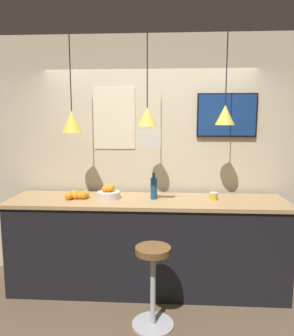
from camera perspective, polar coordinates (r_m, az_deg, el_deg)
name	(u,v)px	position (r m, az deg, el deg)	size (l,w,h in m)	color
ground_plane	(142,328)	(3.38, -0.86, -26.04)	(14.00, 14.00, 0.00)	brown
back_wall	(149,157)	(4.01, 0.41, 1.84)	(8.00, 0.06, 2.90)	beige
service_counter	(147,244)	(3.79, 0.00, -13.11)	(3.05, 0.71, 1.04)	black
bar_stool	(153,276)	(3.16, 1.05, -18.24)	(0.39, 0.39, 0.77)	#B7B7BC
fruit_bowl	(108,193)	(3.69, -6.73, -4.38)	(0.26, 0.26, 0.16)	beige
orange_pile	(78,195)	(3.74, -11.93, -4.60)	(0.25, 0.19, 0.09)	orange
juice_bottle	(154,188)	(3.62, 1.20, -3.46)	(0.07, 0.07, 0.30)	navy
spread_jar	(214,196)	(3.67, 11.53, -4.82)	(0.09, 0.09, 0.08)	gold
pendant_lamp_left	(72,121)	(3.71, -12.95, 7.91)	(0.22, 0.22, 1.03)	black
pendant_lamp_middle	(147,116)	(3.57, 0.05, 8.99)	(0.20, 0.20, 0.96)	black
pendant_lamp_right	(225,115)	(3.61, 13.44, 9.04)	(0.21, 0.21, 0.95)	black
mounted_tv	(227,115)	(3.99, 13.74, 8.92)	(0.69, 0.04, 0.51)	black
hanging_menu_board	(149,138)	(3.25, 0.33, 5.20)	(0.24, 0.01, 0.17)	silver
wall_poster	(114,119)	(4.00, -5.71, 8.55)	(0.50, 0.01, 0.73)	beige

